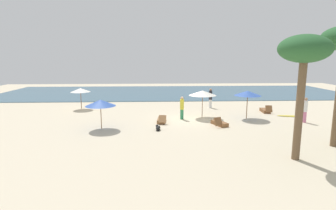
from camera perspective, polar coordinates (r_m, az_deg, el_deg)
ground_plane at (r=22.24m, az=3.84°, el=-3.06°), size 60.00×60.00×0.00m
ocean_water at (r=38.92m, az=1.07°, el=2.69°), size 48.00×16.00×0.06m
umbrella_0 at (r=22.80m, az=7.28°, el=2.52°), size 2.27×2.27×2.28m
umbrella_1 at (r=23.11m, az=16.39°, el=2.39°), size 2.17×2.17×2.32m
umbrella_2 at (r=27.65m, az=-17.91°, el=3.00°), size 1.87×1.87×2.06m
umbrella_3 at (r=19.52m, az=-14.00°, el=0.44°), size 2.12×2.12×2.11m
lounger_0 at (r=21.23m, az=-1.37°, el=-3.21°), size 0.73×1.75×0.67m
lounger_1 at (r=26.59m, az=19.76°, el=-1.08°), size 0.74×1.69×0.74m
lounger_2 at (r=20.62m, az=10.73°, el=-3.78°), size 1.15×1.74×0.74m
person_0 at (r=22.15m, az=2.95°, el=-0.56°), size 0.44×0.44×1.88m
person_1 at (r=27.44m, az=8.90°, el=1.46°), size 0.36×0.36×1.94m
person_2 at (r=23.57m, az=26.87°, el=-0.87°), size 0.43×0.43×1.96m
palm_2 at (r=14.42m, az=26.71°, el=9.59°), size 2.42×2.42×6.10m
dog at (r=18.98m, az=-2.12°, el=-4.81°), size 0.44×0.72×0.33m
surfboard at (r=25.62m, az=24.40°, el=-2.11°), size 2.30×0.96×0.07m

